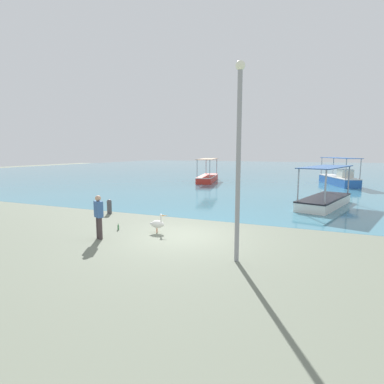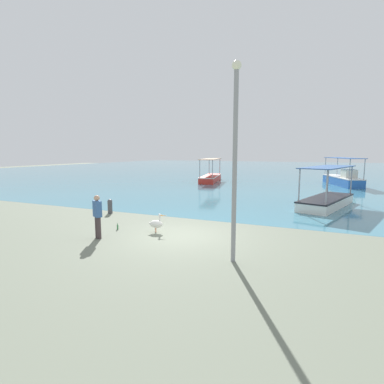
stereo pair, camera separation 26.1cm
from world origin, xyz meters
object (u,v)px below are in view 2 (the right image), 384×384
fishing_boat_far_right (343,179)px  fishing_boat_near_left (211,177)px  lamp_post (235,153)px  pelican (156,224)px  fishing_boat_far_left (326,199)px  fisherman_standing (98,215)px  mooring_bollard (110,206)px  glass_bottle (118,227)px

fishing_boat_far_right → fishing_boat_near_left: fishing_boat_far_right is taller
lamp_post → pelican: bearing=152.9°
fishing_boat_far_left → lamp_post: (-2.75, -11.02, 2.82)m
fishing_boat_far_right → fishing_boat_near_left: (-13.42, -1.77, -0.14)m
fisherman_standing → mooring_bollard: bearing=123.2°
fishing_boat_far_right → fishing_boat_near_left: 13.53m
fishing_boat_far_right → fisherman_standing: size_ratio=4.12×
mooring_bollard → fishing_boat_near_left: bearing=92.8°
lamp_post → fishing_boat_far_right: bearing=79.9°
fishing_boat_near_left → mooring_bollard: bearing=-87.2°
fishing_boat_far_right → pelican: fishing_boat_far_right is taller
fishing_boat_far_left → mooring_bollard: size_ratio=7.64×
fishing_boat_near_left → fishing_boat_far_left: size_ratio=1.14×
mooring_bollard → glass_bottle: (2.47, -2.62, -0.31)m
lamp_post → fisherman_standing: size_ratio=3.48×
fishing_boat_near_left → fishing_boat_far_left: 16.80m
pelican → lamp_post: (3.81, -1.95, 2.93)m
lamp_post → fishing_boat_far_left: bearing=76.0°
fishing_boat_far_left → mooring_bollard: (-10.82, -6.69, -0.07)m
lamp_post → fisherman_standing: lamp_post is taller
mooring_bollard → lamp_post: bearing=-28.2°
mooring_bollard → fisherman_standing: (2.62, -4.01, 0.49)m
fishing_boat_near_left → pelican: 21.71m
fisherman_standing → lamp_post: bearing=-3.3°
fishing_boat_far_right → pelican: (-8.24, -22.85, -0.28)m
fishing_boat_far_left → pelican: fishing_boat_far_left is taller
pelican → glass_bottle: size_ratio=2.97×
mooring_bollard → pelican: bearing=-29.2°
fishing_boat_near_left → fisherman_standing: (3.54, -22.71, 0.39)m
pelican → fisherman_standing: fisherman_standing is taller
fishing_boat_far_right → glass_bottle: bearing=-113.5°
mooring_bollard → fisherman_standing: fisherman_standing is taller
fishing_boat_far_left → fisherman_standing: fishing_boat_far_left is taller
pelican → lamp_post: size_ratio=0.14×
fishing_boat_near_left → mooring_bollard: 18.72m
fishing_boat_far_right → glass_bottle: size_ratio=25.76×
pelican → mooring_bollard: bearing=150.8°
fishing_boat_far_right → glass_bottle: fishing_boat_far_right is taller
fishing_boat_far_left → lamp_post: bearing=-104.0°
fishing_boat_far_left → mooring_bollard: 12.72m
fishing_boat_far_left → lamp_post: size_ratio=1.02×
fisherman_standing → glass_bottle: (-0.15, 1.39, -0.80)m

